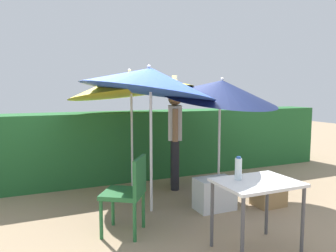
{
  "coord_description": "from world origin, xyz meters",
  "views": [
    {
      "loc": [
        -1.93,
        -4.11,
        1.63
      ],
      "look_at": [
        0.0,
        0.3,
        1.1
      ],
      "focal_mm": 34.73,
      "sensor_mm": 36.0,
      "label": 1
    }
  ],
  "objects_px": {
    "crate_cardboard": "(269,192)",
    "folding_table": "(257,190)",
    "umbrella_orange": "(221,90)",
    "person_vendor": "(175,132)",
    "bottle_water": "(238,169)",
    "cooler_box": "(215,194)",
    "umbrella_yellow": "(130,83)",
    "umbrella_rainbow": "(150,80)",
    "chair_plastic": "(129,190)"
  },
  "relations": [
    {
      "from": "umbrella_orange",
      "to": "folding_table",
      "type": "bearing_deg",
      "value": -110.99
    },
    {
      "from": "cooler_box",
      "to": "bottle_water",
      "type": "xyz_separation_m",
      "value": [
        -0.38,
        -1.04,
        0.62
      ]
    },
    {
      "from": "umbrella_yellow",
      "to": "umbrella_rainbow",
      "type": "bearing_deg",
      "value": -93.14
    },
    {
      "from": "folding_table",
      "to": "chair_plastic",
      "type": "bearing_deg",
      "value": 139.67
    },
    {
      "from": "umbrella_rainbow",
      "to": "person_vendor",
      "type": "bearing_deg",
      "value": 48.2
    },
    {
      "from": "folding_table",
      "to": "bottle_water",
      "type": "height_order",
      "value": "bottle_water"
    },
    {
      "from": "umbrella_rainbow",
      "to": "folding_table",
      "type": "distance_m",
      "value": 1.94
    },
    {
      "from": "cooler_box",
      "to": "crate_cardboard",
      "type": "distance_m",
      "value": 0.8
    },
    {
      "from": "umbrella_rainbow",
      "to": "bottle_water",
      "type": "height_order",
      "value": "umbrella_rainbow"
    },
    {
      "from": "person_vendor",
      "to": "folding_table",
      "type": "xyz_separation_m",
      "value": [
        -0.16,
        -2.31,
        -0.29
      ]
    },
    {
      "from": "cooler_box",
      "to": "umbrella_yellow",
      "type": "bearing_deg",
      "value": 119.47
    },
    {
      "from": "umbrella_yellow",
      "to": "cooler_box",
      "type": "xyz_separation_m",
      "value": [
        0.76,
        -1.35,
        -1.53
      ]
    },
    {
      "from": "chair_plastic",
      "to": "umbrella_orange",
      "type": "bearing_deg",
      "value": 24.59
    },
    {
      "from": "chair_plastic",
      "to": "cooler_box",
      "type": "distance_m",
      "value": 1.35
    },
    {
      "from": "umbrella_yellow",
      "to": "person_vendor",
      "type": "bearing_deg",
      "value": -16.54
    },
    {
      "from": "crate_cardboard",
      "to": "bottle_water",
      "type": "bearing_deg",
      "value": -143.32
    },
    {
      "from": "person_vendor",
      "to": "umbrella_rainbow",
      "type": "bearing_deg",
      "value": -131.8
    },
    {
      "from": "umbrella_rainbow",
      "to": "person_vendor",
      "type": "relative_size",
      "value": 1.1
    },
    {
      "from": "bottle_water",
      "to": "chair_plastic",
      "type": "bearing_deg",
      "value": 139.51
    },
    {
      "from": "umbrella_yellow",
      "to": "folding_table",
      "type": "height_order",
      "value": "umbrella_yellow"
    },
    {
      "from": "umbrella_yellow",
      "to": "bottle_water",
      "type": "xyz_separation_m",
      "value": [
        0.39,
        -2.39,
        -0.91
      ]
    },
    {
      "from": "umbrella_orange",
      "to": "crate_cardboard",
      "type": "distance_m",
      "value": 1.64
    },
    {
      "from": "cooler_box",
      "to": "chair_plastic",
      "type": "bearing_deg",
      "value": -168.65
    },
    {
      "from": "crate_cardboard",
      "to": "chair_plastic",
      "type": "bearing_deg",
      "value": -177.77
    },
    {
      "from": "umbrella_rainbow",
      "to": "crate_cardboard",
      "type": "distance_m",
      "value": 2.29
    },
    {
      "from": "umbrella_yellow",
      "to": "umbrella_orange",
      "type": "bearing_deg",
      "value": -35.16
    },
    {
      "from": "bottle_water",
      "to": "folding_table",
      "type": "bearing_deg",
      "value": -39.27
    },
    {
      "from": "chair_plastic",
      "to": "bottle_water",
      "type": "bearing_deg",
      "value": -40.49
    },
    {
      "from": "umbrella_orange",
      "to": "crate_cardboard",
      "type": "bearing_deg",
      "value": -62.32
    },
    {
      "from": "person_vendor",
      "to": "bottle_water",
      "type": "height_order",
      "value": "person_vendor"
    },
    {
      "from": "person_vendor",
      "to": "bottle_water",
      "type": "xyz_separation_m",
      "value": [
        -0.31,
        -2.19,
        -0.09
      ]
    },
    {
      "from": "crate_cardboard",
      "to": "umbrella_rainbow",
      "type": "bearing_deg",
      "value": 163.13
    },
    {
      "from": "crate_cardboard",
      "to": "cooler_box",
      "type": "bearing_deg",
      "value": 167.1
    },
    {
      "from": "umbrella_rainbow",
      "to": "crate_cardboard",
      "type": "height_order",
      "value": "umbrella_rainbow"
    },
    {
      "from": "umbrella_rainbow",
      "to": "umbrella_orange",
      "type": "relative_size",
      "value": 1.06
    },
    {
      "from": "chair_plastic",
      "to": "umbrella_rainbow",
      "type": "bearing_deg",
      "value": 50.16
    },
    {
      "from": "umbrella_orange",
      "to": "umbrella_yellow",
      "type": "xyz_separation_m",
      "value": [
        -1.18,
        0.83,
        0.12
      ]
    },
    {
      "from": "crate_cardboard",
      "to": "folding_table",
      "type": "bearing_deg",
      "value": -135.89
    },
    {
      "from": "umbrella_rainbow",
      "to": "bottle_water",
      "type": "bearing_deg",
      "value": -71.81
    },
    {
      "from": "umbrella_yellow",
      "to": "folding_table",
      "type": "bearing_deg",
      "value": -78.05
    },
    {
      "from": "person_vendor",
      "to": "crate_cardboard",
      "type": "height_order",
      "value": "person_vendor"
    },
    {
      "from": "umbrella_rainbow",
      "to": "cooler_box",
      "type": "xyz_separation_m",
      "value": [
        0.82,
        -0.31,
        -1.54
      ]
    },
    {
      "from": "umbrella_rainbow",
      "to": "chair_plastic",
      "type": "xyz_separation_m",
      "value": [
        -0.47,
        -0.57,
        -1.25
      ]
    },
    {
      "from": "crate_cardboard",
      "to": "bottle_water",
      "type": "distance_m",
      "value": 1.58
    },
    {
      "from": "umbrella_yellow",
      "to": "folding_table",
      "type": "distance_m",
      "value": 2.8
    },
    {
      "from": "bottle_water",
      "to": "crate_cardboard",
      "type": "bearing_deg",
      "value": 36.68
    },
    {
      "from": "person_vendor",
      "to": "folding_table",
      "type": "height_order",
      "value": "person_vendor"
    },
    {
      "from": "cooler_box",
      "to": "folding_table",
      "type": "relative_size",
      "value": 0.66
    },
    {
      "from": "chair_plastic",
      "to": "cooler_box",
      "type": "relative_size",
      "value": 1.68
    },
    {
      "from": "folding_table",
      "to": "umbrella_yellow",
      "type": "bearing_deg",
      "value": 101.95
    }
  ]
}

